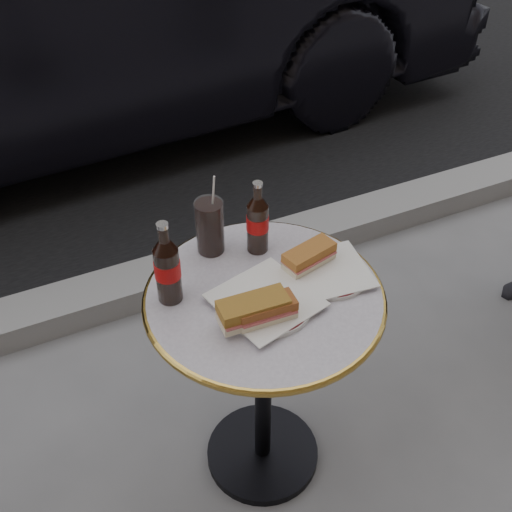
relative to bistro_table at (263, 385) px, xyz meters
name	(u,v)px	position (x,y,z in m)	size (l,w,h in m)	color
ground	(262,455)	(0.00, 0.00, -0.37)	(80.00, 80.00, 0.00)	slate
curb	(170,277)	(0.00, 0.90, -0.32)	(40.00, 0.20, 0.12)	gray
bistro_table	(263,385)	(0.00, 0.00, 0.00)	(0.62, 0.62, 0.73)	#BAB2C4
plate_left	(266,302)	(-0.01, -0.03, 0.37)	(0.24, 0.24, 0.01)	silver
plate_right	(330,273)	(0.19, -0.01, 0.37)	(0.20, 0.20, 0.01)	silver
sandwich_left_a	(253,311)	(-0.07, -0.08, 0.41)	(0.17, 0.08, 0.06)	olive
sandwich_left_b	(266,311)	(-0.04, -0.09, 0.40)	(0.14, 0.07, 0.05)	brown
sandwich_right	(309,257)	(0.15, 0.04, 0.40)	(0.14, 0.07, 0.05)	#A36129
cola_bottle_left	(167,262)	(-0.22, 0.09, 0.48)	(0.07, 0.07, 0.24)	black
cola_bottle_right	(258,217)	(0.06, 0.17, 0.48)	(0.06, 0.06, 0.22)	black
cola_glass	(210,226)	(-0.06, 0.22, 0.45)	(0.08, 0.08, 0.16)	black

